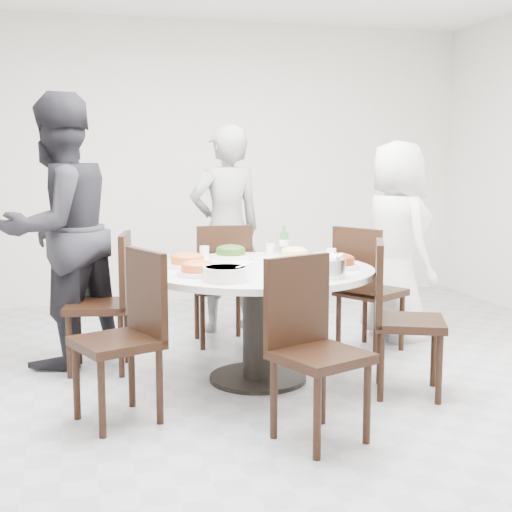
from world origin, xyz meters
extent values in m
cube|color=#A6A5AA|center=(0.00, 0.00, 0.00)|extent=(6.00, 6.00, 0.01)
cube|color=silver|center=(0.00, 3.00, 1.40)|extent=(6.00, 0.01, 2.80)
cylinder|color=white|center=(0.08, 0.22, 0.38)|extent=(1.50, 1.50, 0.75)
cube|color=black|center=(1.09, 0.70, 0.47)|extent=(0.58, 0.58, 0.95)
cube|color=black|center=(0.04, 1.21, 0.47)|extent=(0.44, 0.44, 0.95)
cube|color=black|center=(-0.92, 0.70, 0.47)|extent=(0.49, 0.49, 0.95)
cube|color=black|center=(-0.86, -0.30, 0.47)|extent=(0.55, 0.55, 0.95)
cube|color=black|center=(0.13, -0.84, 0.47)|extent=(0.55, 0.55, 0.95)
cube|color=black|center=(0.91, -0.28, 0.47)|extent=(0.55, 0.55, 0.95)
imported|color=silver|center=(1.43, 1.00, 0.79)|extent=(0.62, 0.84, 1.59)
imported|color=black|center=(0.17, 1.61, 0.86)|extent=(0.69, 0.51, 1.72)
imported|color=black|center=(-1.17, 0.94, 0.95)|extent=(1.17, 1.15, 1.90)
cylinder|color=white|center=(0.01, 0.70, 0.78)|extent=(0.26, 0.26, 0.07)
cylinder|color=white|center=(0.41, 0.49, 0.78)|extent=(0.24, 0.24, 0.06)
cylinder|color=white|center=(-0.36, 0.36, 0.79)|extent=(0.28, 0.28, 0.07)
cylinder|color=white|center=(0.57, 0.07, 0.79)|extent=(0.29, 0.29, 0.07)
cylinder|color=white|center=(-0.35, 0.02, 0.78)|extent=(0.25, 0.25, 0.07)
cylinder|color=silver|center=(0.38, -0.21, 0.80)|extent=(0.26, 0.26, 0.11)
cylinder|color=white|center=(-0.22, -0.20, 0.79)|extent=(0.26, 0.26, 0.08)
cylinder|color=#307938|center=(0.40, 0.71, 0.86)|extent=(0.06, 0.06, 0.22)
cylinder|color=white|center=(0.04, 0.84, 0.79)|extent=(0.07, 0.07, 0.08)
camera|label=1|loc=(-1.08, -4.18, 1.47)|focal=50.00mm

